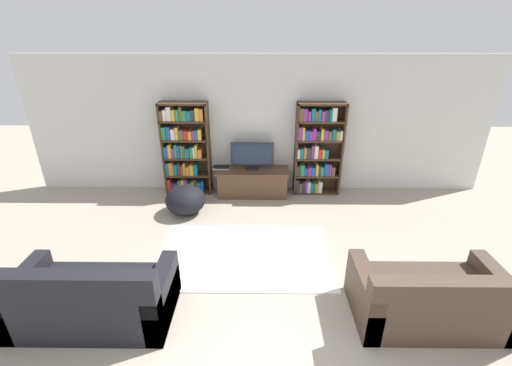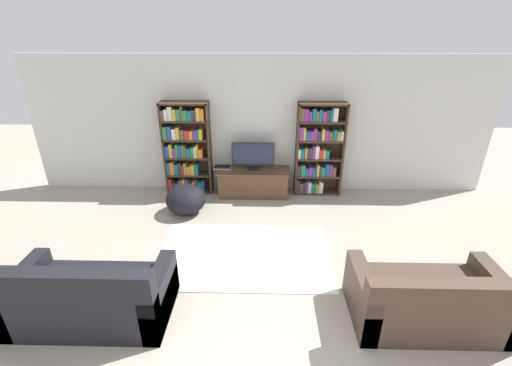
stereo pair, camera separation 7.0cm
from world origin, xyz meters
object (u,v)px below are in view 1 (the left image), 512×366
bookshelf_right (316,149)px  laptop (222,167)px  tv_stand (252,182)px  beanbag_ottoman (185,200)px  couch_left_sectional (92,299)px  couch_right_sofa (430,299)px  bookshelf_left (185,149)px  television (252,155)px

bookshelf_right → laptop: bearing=-178.2°
tv_stand → beanbag_ottoman: (-1.16, -0.74, -0.01)m
couch_left_sectional → couch_right_sofa: size_ratio=1.05×
couch_right_sofa → tv_stand: bearing=122.9°
bookshelf_left → couch_left_sectional: bookshelf_left is taller
laptop → couch_left_sectional: couch_left_sectional is taller
television → beanbag_ottoman: 1.51m
couch_right_sofa → beanbag_ottoman: couch_right_sofa is taller
tv_stand → laptop: 0.66m
bookshelf_left → laptop: 0.78m
couch_right_sofa → beanbag_ottoman: bearing=143.1°
bookshelf_right → laptop: (-1.82, -0.06, -0.36)m
bookshelf_right → couch_right_sofa: (0.81, -3.28, -0.62)m
laptop → couch_left_sectional: size_ratio=0.19×
laptop → couch_left_sectional: (-1.11, -3.28, -0.25)m
laptop → couch_right_sofa: (2.63, -3.23, -0.26)m
bookshelf_left → beanbag_ottoman: bearing=-81.5°
couch_right_sofa → bookshelf_right: bearing=103.8°
couch_left_sectional → bookshelf_left: bearing=82.9°
beanbag_ottoman → laptop: bearing=55.9°
tv_stand → couch_right_sofa: size_ratio=0.86×
bookshelf_right → couch_right_sofa: bearing=-76.2°
tv_stand → laptop: bearing=172.0°
tv_stand → couch_right_sofa: 3.74m
couch_left_sectional → beanbag_ottoman: bearing=77.4°
laptop → bookshelf_right: bearing=1.8°
tv_stand → television: bearing=90.0°
television → bookshelf_right: bearing=4.7°
television → couch_right_sofa: 3.81m
laptop → couch_right_sofa: couch_right_sofa is taller
bookshelf_left → couch_left_sectional: size_ratio=1.04×
bookshelf_left → television: bearing=-4.3°
couch_left_sectional → television: bearing=62.2°
television → laptop: (-0.60, 0.04, -0.27)m
bookshelf_left → couch_right_sofa: 4.71m
television → beanbag_ottoman: (-1.16, -0.79, -0.55)m
beanbag_ottoman → couch_left_sectional: bearing=-102.6°
couch_right_sofa → beanbag_ottoman: (-3.19, 2.40, -0.02)m
bookshelf_right → beanbag_ottoman: size_ratio=2.56×
tv_stand → television: size_ratio=1.74×
television → laptop: 0.66m
bookshelf_left → bookshelf_right: 2.52m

